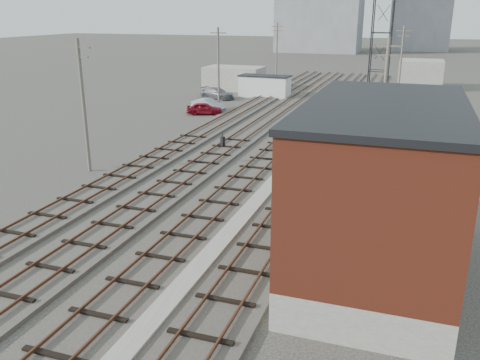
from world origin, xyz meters
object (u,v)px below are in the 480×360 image
at_px(signal_mast, 285,218).
at_px(car_silver, 208,105).
at_px(switch_stand, 223,142).
at_px(site_trailer, 265,86).
at_px(car_grey, 217,93).
at_px(car_red, 204,109).

distance_m(signal_mast, car_silver, 36.50).
relative_size(signal_mast, switch_stand, 2.96).
bearing_deg(site_trailer, switch_stand, -78.38).
bearing_deg(switch_stand, signal_mast, -37.01).
bearing_deg(car_silver, site_trailer, 4.13).
bearing_deg(site_trailer, car_grey, -145.30).
bearing_deg(switch_stand, car_grey, 136.58).
bearing_deg(signal_mast, switch_stand, 118.83).
relative_size(signal_mast, car_red, 0.94).
height_order(signal_mast, site_trailer, signal_mast).
xyz_separation_m(signal_mast, car_grey, (-19.10, 40.51, -1.37)).
relative_size(signal_mast, car_grey, 0.76).
bearing_deg(car_red, car_silver, -8.27).
relative_size(switch_stand, car_red, 0.32).
relative_size(signal_mast, car_silver, 0.88).
xyz_separation_m(signal_mast, car_silver, (-16.93, 32.30, -1.38)).
bearing_deg(switch_stand, site_trailer, 123.22).
height_order(car_red, car_grey, car_grey).
relative_size(car_red, car_grey, 0.81).
distance_m(signal_mast, site_trailer, 45.98).
height_order(switch_stand, site_trailer, site_trailer).
distance_m(car_red, car_silver, 2.09).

